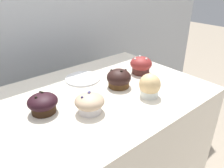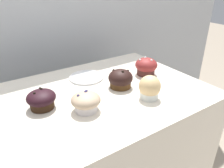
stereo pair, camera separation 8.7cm
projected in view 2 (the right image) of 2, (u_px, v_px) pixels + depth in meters
name	position (u px, v px, depth m)	size (l,w,h in m)	color
wall_back	(41.00, 53.00, 1.32)	(3.20, 0.10, 1.80)	#B2B7BC
muffin_front_center	(41.00, 99.00, 0.79)	(0.11, 0.11, 0.07)	black
muffin_back_left	(146.00, 66.00, 1.05)	(0.11, 0.11, 0.09)	#4B2520
muffin_back_right	(120.00, 79.00, 0.93)	(0.10, 0.10, 0.08)	#442B14
muffin_front_left	(150.00, 88.00, 0.85)	(0.09, 0.09, 0.10)	white
muffin_front_right	(86.00, 102.00, 0.77)	(0.11, 0.11, 0.07)	silver
serving_plate	(87.00, 77.00, 1.03)	(0.16, 0.16, 0.01)	white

